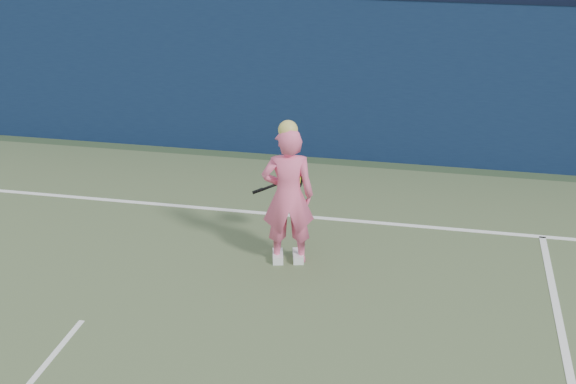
# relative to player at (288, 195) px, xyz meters

# --- Properties ---
(ground) EXTENTS (80.00, 80.00, 0.00)m
(ground) POSITION_rel_player_xyz_m (-1.80, -2.76, -0.83)
(ground) COLOR #2F3E26
(ground) RESTS_ON ground
(backstop_wall) EXTENTS (24.00, 0.40, 2.50)m
(backstop_wall) POSITION_rel_player_xyz_m (-1.80, 3.74, 0.42)
(backstop_wall) COLOR #0D1D3D
(backstop_wall) RESTS_ON ground
(player) EXTENTS (0.68, 0.53, 1.73)m
(player) POSITION_rel_player_xyz_m (0.00, 0.00, 0.00)
(player) COLOR #F8608C
(player) RESTS_ON ground
(racket) EXTENTS (0.59, 0.32, 0.34)m
(racket) POSITION_rel_player_xyz_m (-0.09, 0.46, -0.01)
(racket) COLOR black
(racket) RESTS_ON ground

